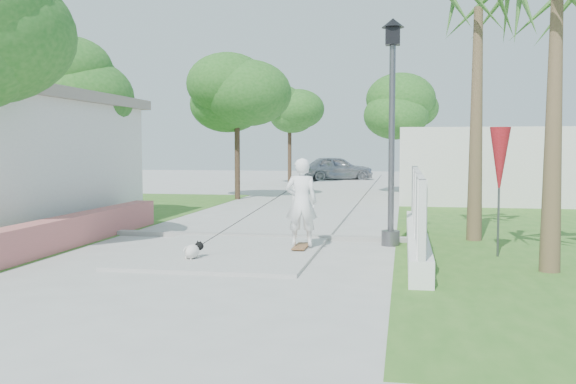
% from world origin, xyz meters
% --- Properties ---
extents(ground, '(90.00, 90.00, 0.00)m').
position_xyz_m(ground, '(0.00, 0.00, 0.00)').
color(ground, '#B7B7B2').
rests_on(ground, ground).
extents(path_strip, '(3.20, 36.00, 0.06)m').
position_xyz_m(path_strip, '(0.00, 20.00, 0.03)').
color(path_strip, '#B7B7B2').
rests_on(path_strip, ground).
extents(curb, '(6.50, 0.25, 0.10)m').
position_xyz_m(curb, '(0.00, 6.00, 0.05)').
color(curb, '#999993').
rests_on(curb, ground).
extents(grass_left, '(8.00, 20.00, 0.01)m').
position_xyz_m(grass_left, '(-7.00, 8.00, 0.01)').
color(grass_left, '#346B22').
rests_on(grass_left, ground).
extents(pink_wall, '(0.45, 8.20, 0.80)m').
position_xyz_m(pink_wall, '(-3.30, 3.55, 0.31)').
color(pink_wall, '#C36564').
rests_on(pink_wall, ground).
extents(lattice_fence, '(0.35, 7.00, 1.50)m').
position_xyz_m(lattice_fence, '(3.40, 5.00, 0.54)').
color(lattice_fence, white).
rests_on(lattice_fence, ground).
extents(building_right, '(6.00, 8.00, 2.60)m').
position_xyz_m(building_right, '(6.00, 18.00, 1.30)').
color(building_right, silver).
rests_on(building_right, ground).
extents(street_lamp, '(0.44, 0.44, 4.44)m').
position_xyz_m(street_lamp, '(2.90, 5.50, 2.43)').
color(street_lamp, '#59595E').
rests_on(street_lamp, ground).
extents(bollard, '(0.14, 0.14, 1.09)m').
position_xyz_m(bollard, '(0.20, 10.00, 0.58)').
color(bollard, white).
rests_on(bollard, ground).
extents(patio_umbrella, '(0.36, 0.36, 2.30)m').
position_xyz_m(patio_umbrella, '(4.80, 4.50, 1.69)').
color(patio_umbrella, '#59595E').
rests_on(patio_umbrella, ground).
extents(tree_left_mid, '(3.20, 3.20, 4.85)m').
position_xyz_m(tree_left_mid, '(-5.48, 8.48, 3.50)').
color(tree_left_mid, '#4C3826').
rests_on(tree_left_mid, ground).
extents(tree_path_left, '(3.40, 3.40, 5.23)m').
position_xyz_m(tree_path_left, '(-2.98, 15.98, 3.82)').
color(tree_path_left, '#4C3826').
rests_on(tree_path_left, ground).
extents(tree_path_right, '(3.00, 3.00, 4.79)m').
position_xyz_m(tree_path_right, '(3.22, 19.98, 3.49)').
color(tree_path_right, '#4C3826').
rests_on(tree_path_right, ground).
extents(tree_path_far, '(3.20, 3.20, 5.17)m').
position_xyz_m(tree_path_far, '(-2.78, 25.98, 3.82)').
color(tree_path_far, '#4C3826').
rests_on(tree_path_far, ground).
extents(palm_far, '(1.80, 1.80, 5.30)m').
position_xyz_m(palm_far, '(4.60, 6.50, 4.48)').
color(palm_far, brown).
rests_on(palm_far, ground).
extents(palm_near, '(1.80, 1.80, 4.70)m').
position_xyz_m(palm_near, '(5.40, 3.20, 3.95)').
color(palm_near, brown).
rests_on(palm_near, ground).
extents(skateboarder, '(1.97, 1.72, 1.74)m').
position_xyz_m(skateboarder, '(0.50, 4.02, 0.74)').
color(skateboarder, brown).
rests_on(skateboarder, ground).
extents(dog, '(0.36, 0.48, 0.35)m').
position_xyz_m(dog, '(-0.37, 3.09, 0.19)').
color(dog, white).
rests_on(dog, ground).
extents(parked_car, '(4.55, 3.02, 1.44)m').
position_xyz_m(parked_car, '(-0.76, 30.16, 0.72)').
color(parked_car, '#AEAFB6').
rests_on(parked_car, ground).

